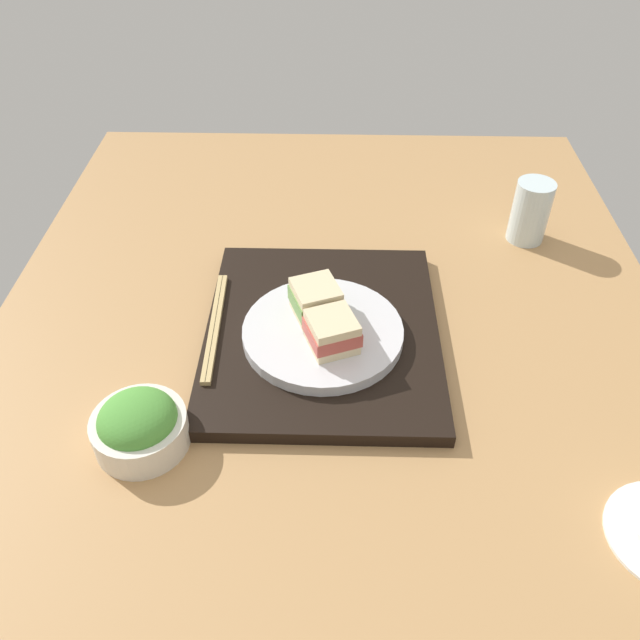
% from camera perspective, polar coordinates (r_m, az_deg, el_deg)
% --- Properties ---
extents(ground_plane, '(1.40, 1.00, 0.03)m').
position_cam_1_polar(ground_plane, '(0.90, 1.30, -4.55)').
color(ground_plane, tan).
extents(serving_tray, '(0.38, 0.33, 0.02)m').
position_cam_1_polar(serving_tray, '(0.92, 0.49, -1.14)').
color(serving_tray, black).
rests_on(serving_tray, ground_plane).
extents(sandwich_plate, '(0.22, 0.22, 0.02)m').
position_cam_1_polar(sandwich_plate, '(0.89, 0.55, -1.11)').
color(sandwich_plate, silver).
rests_on(sandwich_plate, serving_tray).
extents(sandwich_near, '(0.08, 0.08, 0.05)m').
position_cam_1_polar(sandwich_near, '(0.89, -0.06, 1.77)').
color(sandwich_near, beige).
rests_on(sandwich_near, sandwich_plate).
extents(sandwich_far, '(0.08, 0.08, 0.05)m').
position_cam_1_polar(sandwich_far, '(0.85, 1.23, -0.95)').
color(sandwich_far, beige).
rests_on(sandwich_far, sandwich_plate).
extents(salad_bowl, '(0.11, 0.11, 0.07)m').
position_cam_1_polar(salad_bowl, '(0.80, -15.29, -8.96)').
color(salad_bowl, silver).
rests_on(salad_bowl, ground_plane).
extents(chopsticks_pair, '(0.22, 0.02, 0.01)m').
position_cam_1_polar(chopsticks_pair, '(0.92, -8.94, -0.49)').
color(chopsticks_pair, tan).
rests_on(chopsticks_pair, serving_tray).
extents(drinking_glass, '(0.06, 0.06, 0.11)m').
position_cam_1_polar(drinking_glass, '(1.15, 18.25, 9.05)').
color(drinking_glass, silver).
rests_on(drinking_glass, ground_plane).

